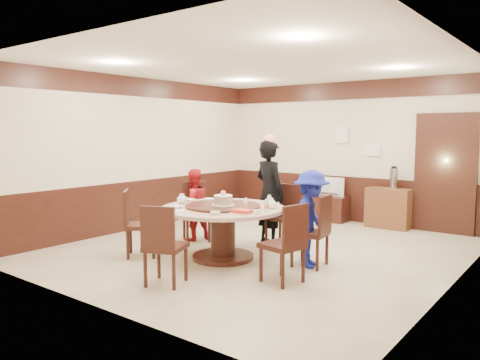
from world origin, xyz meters
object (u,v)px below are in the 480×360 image
Objects in this scene: person_blue at (311,219)px; thermos at (394,179)px; shrimp_platter at (242,212)px; television at (327,187)px; person_standing at (270,193)px; person_red at (193,205)px; banquet_table at (223,222)px; birthday_cake at (223,200)px; side_cabinet at (389,208)px; tv_stand at (327,208)px.

person_blue reaches higher than thermos.
shrimp_platter is (-0.60, -0.73, 0.12)m from person_blue.
television is at bearing -178.72° from thermos.
person_red is (-1.18, -0.53, -0.24)m from person_standing.
banquet_table is 4.60× the size of thermos.
person_standing is at bearing 110.36° from shrimp_platter.
birthday_cake is 3.78m from side_cabinet.
person_blue is at bearing 105.75° from person_red.
tv_stand is at bearing -177.73° from television.
birthday_cake is 3.57m from television.
side_cabinet is (1.26, 0.03, 0.12)m from tv_stand.
tv_stand is 2.24× the size of thermos.
person_standing is at bearing 134.30° from person_red.
birthday_cake reaches higher than side_cabinet.
person_blue is 4.07× the size of birthday_cake.
television reaches higher than shrimp_platter.
thermos reaches higher than side_cabinet.
banquet_table reaches higher than tv_stand.
person_red reaches higher than shrimp_platter.
person_red reaches higher than birthday_cake.
shrimp_platter is 0.79× the size of thermos.
banquet_table is 2.61× the size of television.
thermos reaches higher than banquet_table.
person_standing reaches higher than television.
shrimp_platter is 3.92m from thermos.
person_red is 3.10m from television.
birthday_cake is at bearing -107.92° from thermos.
television is (-0.73, 3.84, -0.09)m from shrimp_platter.
person_red reaches higher than side_cabinet.
banquet_table is 2.05× the size of tv_stand.
banquet_table is 1.46× the size of person_red.
tv_stand is at bearing -178.72° from thermos.
side_cabinet is at bearing -95.48° from person_standing.
television is 0.84× the size of side_cabinet.
thermos is at bearing 1.28° from tv_stand.
person_standing is 1.29× the size of person_blue.
thermos is at bearing -176.45° from television.
person_red is at bearing -127.17° from side_cabinet.
television reaches higher than side_cabinet.
birthday_cake is at bearing -106.78° from side_cabinet.
banquet_table is 3.53m from television.
shrimp_platter is 3.94m from tv_stand.
tv_stand is 1.27m from side_cabinet.
thermos is (0.61, 3.87, 0.16)m from shrimp_platter.
thermos is (0.08, 0.00, 0.56)m from side_cabinet.
thermos reaches higher than birthday_cake.
tv_stand is at bearing 92.89° from birthday_cake.
banquet_table is 0.70m from shrimp_platter.
person_red is at bearing -108.55° from tv_stand.
banquet_table is 5.44× the size of birthday_cake.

